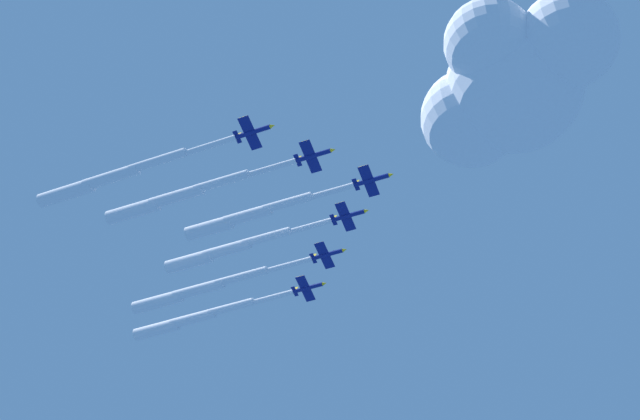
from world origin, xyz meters
The scene contains 7 objects.
jet_lead centered at (-13.72, -11.08, 185.79)m, with size 52.60×23.07×4.41m.
jet_port_inner centered at (-28.60, -4.45, 187.58)m, with size 54.65×23.67×4.39m.
jet_starboard_inner centered at (-22.92, -26.71, 187.17)m, with size 58.16×25.25×4.42m.
jet_port_mid centered at (-46.38, 1.23, 187.07)m, with size 61.12×25.72×4.32m.
jet_starboard_mid centered at (-30.04, -41.22, 187.94)m, with size 60.55×25.75×4.40m.
jet_port_outer centered at (-57.69, 9.26, 187.35)m, with size 57.72×24.19×4.42m.
cloud_puff centered at (56.37, 0.65, 190.54)m, with size 48.73×36.20×32.06m.
Camera 1 is at (109.96, -118.70, 34.99)m, focal length 50.71 mm.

